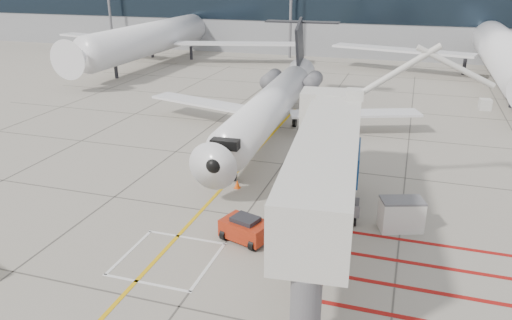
% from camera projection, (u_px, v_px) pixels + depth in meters
% --- Properties ---
extents(ground_plane, '(260.00, 260.00, 0.00)m').
position_uv_depth(ground_plane, '(217.00, 255.00, 23.10)').
color(ground_plane, gray).
rests_on(ground_plane, ground).
extents(regional_jet, '(24.85, 30.77, 7.82)m').
position_uv_depth(regional_jet, '(263.00, 94.00, 36.09)').
color(regional_jet, white).
rests_on(regional_jet, ground_plane).
extents(jet_bridge, '(10.48, 19.24, 7.40)m').
position_uv_depth(jet_bridge, '(324.00, 179.00, 22.02)').
color(jet_bridge, silver).
rests_on(jet_bridge, ground_plane).
extents(pushback_tug, '(2.61, 2.05, 1.33)m').
position_uv_depth(pushback_tug, '(245.00, 228.00, 24.09)').
color(pushback_tug, '#A62710').
rests_on(pushback_tug, ground_plane).
extents(baggage_cart, '(2.03, 1.44, 1.19)m').
position_uv_depth(baggage_cart, '(341.00, 210.00, 26.01)').
color(baggage_cart, '#59595E').
rests_on(baggage_cart, ground_plane).
extents(ground_power_unit, '(2.37, 1.84, 1.65)m').
position_uv_depth(ground_power_unit, '(401.00, 214.00, 25.08)').
color(ground_power_unit, silver).
rests_on(ground_power_unit, ground_plane).
extents(cone_nose, '(0.37, 0.37, 0.51)m').
position_uv_depth(cone_nose, '(237.00, 184.00, 30.02)').
color(cone_nose, '#F1510C').
rests_on(cone_nose, ground_plane).
extents(cone_side, '(0.35, 0.35, 0.49)m').
position_uv_depth(cone_side, '(286.00, 188.00, 29.50)').
color(cone_side, orange).
rests_on(cone_side, ground_plane).
extents(terminal_building, '(180.00, 28.00, 14.00)m').
position_uv_depth(terminal_building, '(436.00, 4.00, 80.01)').
color(terminal_building, gray).
rests_on(terminal_building, ground_plane).
extents(terminal_glass_band, '(180.00, 0.10, 6.00)m').
position_uv_depth(terminal_glass_band, '(439.00, 3.00, 67.16)').
color(terminal_glass_band, black).
rests_on(terminal_glass_band, ground_plane).
extents(bg_aircraft_b, '(37.82, 42.02, 12.61)m').
position_uv_depth(bg_aircraft_b, '(162.00, 15.00, 69.19)').
color(bg_aircraft_b, silver).
rests_on(bg_aircraft_b, ground_plane).
extents(bg_aircraft_c, '(39.47, 43.85, 13.16)m').
position_uv_depth(bg_aircraft_c, '(504.00, 23.00, 56.85)').
color(bg_aircraft_c, silver).
rests_on(bg_aircraft_c, ground_plane).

